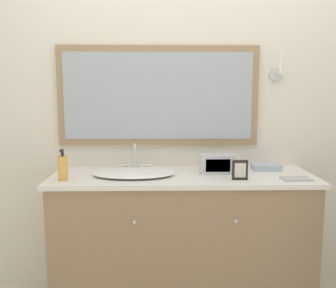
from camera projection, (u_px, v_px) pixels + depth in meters
wall_back at (180, 111)px, 2.67m from camera, size 8.00×0.18×2.55m
vanity_counter at (182, 239)px, 2.48m from camera, size 1.69×0.58×0.88m
sink_basin at (134, 173)px, 2.39m from camera, size 0.52×0.37×0.19m
soap_bottle at (63, 168)px, 2.26m from camera, size 0.06×0.06×0.19m
appliance_box at (217, 164)px, 2.46m from camera, size 0.22×0.12×0.12m
picture_frame at (240, 170)px, 2.27m from camera, size 0.09×0.01×0.12m
hand_towel_near_sink at (266, 167)px, 2.56m from camera, size 0.19×0.12×0.04m
metal_tray at (296, 179)px, 2.29m from camera, size 0.17×0.11×0.01m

